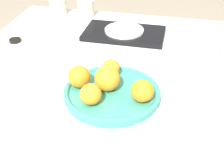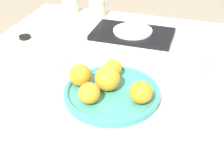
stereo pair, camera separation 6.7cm
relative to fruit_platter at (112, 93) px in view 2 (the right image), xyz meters
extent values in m
cube|color=silver|center=(-0.04, 0.23, -0.37)|extent=(1.15, 0.99, 0.70)
cylinder|color=teal|center=(0.00, 0.00, 0.00)|extent=(0.31, 0.31, 0.02)
torus|color=teal|center=(0.00, 0.00, 0.01)|extent=(0.31, 0.31, 0.02)
sphere|color=orange|center=(-0.02, 0.01, 0.05)|extent=(0.08, 0.08, 0.08)
sphere|color=orange|center=(-0.05, -0.07, 0.04)|extent=(0.07, 0.07, 0.07)
sphere|color=orange|center=(-0.11, 0.01, 0.04)|extent=(0.07, 0.07, 0.07)
sphere|color=orange|center=(0.10, -0.03, 0.04)|extent=(0.07, 0.07, 0.07)
sphere|color=orange|center=(-0.03, 0.09, 0.04)|extent=(0.06, 0.06, 0.06)
cube|color=black|center=(-0.05, 0.46, -0.01)|extent=(0.35, 0.20, 0.02)
cylinder|color=silver|center=(-0.05, 0.46, 0.01)|extent=(0.17, 0.17, 0.01)
cylinder|color=beige|center=(-0.28, 0.64, 0.03)|extent=(0.08, 0.08, 0.08)
cylinder|color=beige|center=(-0.43, 0.65, 0.02)|extent=(0.09, 0.09, 0.07)
cylinder|color=beige|center=(0.24, 0.23, 0.03)|extent=(0.09, 0.09, 0.08)
cube|color=white|center=(-0.30, 0.17, -0.01)|extent=(0.13, 0.14, 0.01)
cylinder|color=black|center=(-0.49, 0.30, -0.01)|extent=(0.05, 0.05, 0.01)
camera|label=1|loc=(0.18, -0.79, 0.59)|focal=50.00mm
camera|label=2|loc=(0.24, -0.78, 0.59)|focal=50.00mm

